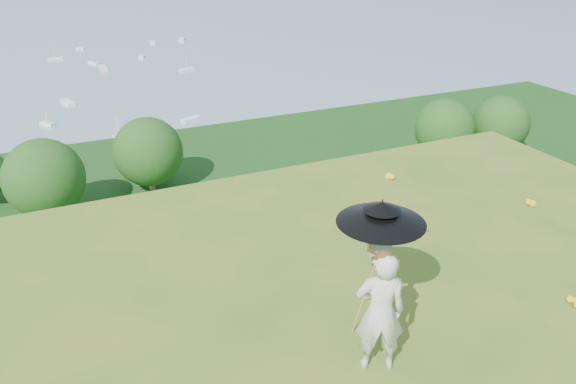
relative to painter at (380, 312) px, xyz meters
name	(u,v)px	position (x,y,z in m)	size (l,w,h in m)	color
forest_slope	(140,368)	(0.58, 34.20, -29.81)	(140.00, 56.00, 22.00)	#103C12
shoreline_tier	(93,230)	(0.58, 74.20, -36.81)	(170.00, 28.00, 8.00)	gray
bay_water	(38,38)	(0.58, 239.20, -34.81)	(700.00, 700.00, 0.00)	#779CAA
slope_trees	(119,223)	(0.58, 34.20, -15.81)	(110.00, 50.00, 6.00)	#164916
harbor_town	(86,191)	(0.58, 74.20, -30.31)	(110.00, 22.00, 5.00)	silver
moored_boats	(1,88)	(-11.92, 160.20, -34.46)	(140.00, 140.00, 0.70)	white
wildflowers	(442,377)	(0.58, -0.55, -0.75)	(10.00, 10.50, 0.12)	yellow
painter	(380,312)	(0.00, 0.00, 0.00)	(0.59, 0.39, 1.62)	white
field_easel	(377,285)	(0.30, 0.53, -0.05)	(0.58, 0.58, 1.53)	#A17643
sun_umbrella	(381,226)	(0.31, 0.56, 0.80)	(1.10, 1.10, 0.70)	black
painter_cap	(385,256)	(0.00, 0.00, 0.76)	(0.22, 0.26, 0.10)	#CB6F7B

